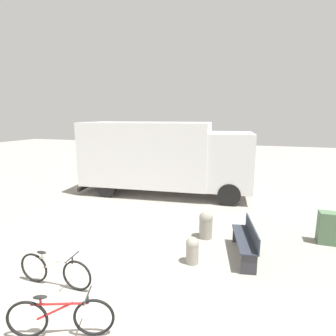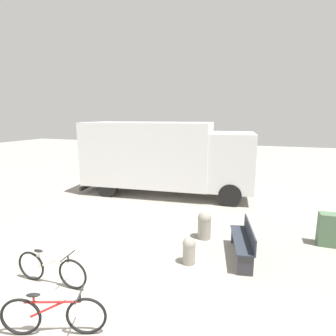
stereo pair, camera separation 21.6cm
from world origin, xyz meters
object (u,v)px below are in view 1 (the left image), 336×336
(delivery_truck, at_px, (163,155))
(utility_box, at_px, (329,228))
(park_bench, at_px, (247,239))
(bicycle_near, at_px, (55,270))
(bollard_near_bench, at_px, (192,249))
(bollard_far_bench, at_px, (206,224))
(bicycle_middle, at_px, (60,317))

(delivery_truck, xyz_separation_m, utility_box, (5.82, -3.28, -1.30))
(delivery_truck, distance_m, park_bench, 6.09)
(park_bench, height_order, bicycle_near, park_bench)
(bollard_near_bench, distance_m, bollard_far_bench, 1.42)
(bollard_far_bench, bearing_deg, utility_box, 11.25)
(bicycle_middle, bearing_deg, bollard_near_bench, 41.11)
(bollard_far_bench, height_order, utility_box, utility_box)
(bollard_near_bench, bearing_deg, bicycle_middle, -119.24)
(bicycle_near, xyz_separation_m, bicycle_middle, (0.97, -1.02, 0.00))
(bicycle_middle, relative_size, bollard_near_bench, 2.44)
(utility_box, bearing_deg, park_bench, -146.74)
(bollard_near_bench, bearing_deg, utility_box, 31.77)
(delivery_truck, bearing_deg, utility_box, -34.23)
(bicycle_near, relative_size, utility_box, 1.88)
(bicycle_near, relative_size, bollard_far_bench, 2.10)
(bollard_near_bench, bearing_deg, delivery_truck, 114.91)
(bicycle_near, distance_m, bicycle_middle, 1.41)
(utility_box, bearing_deg, delivery_truck, 150.57)
(bicycle_middle, relative_size, utility_box, 1.79)
(park_bench, distance_m, bollard_far_bench, 1.35)
(bicycle_middle, height_order, utility_box, utility_box)
(bicycle_near, xyz_separation_m, bollard_far_bench, (2.57, 3.10, 0.08))
(bicycle_middle, distance_m, utility_box, 6.80)
(park_bench, distance_m, bicycle_near, 4.38)
(bicycle_near, height_order, utility_box, utility_box)
(delivery_truck, xyz_separation_m, park_bench, (3.69, -4.68, -1.27))
(utility_box, bearing_deg, bicycle_middle, -135.49)
(delivery_truck, distance_m, bollard_far_bench, 4.88)
(park_bench, relative_size, utility_box, 1.88)
(bicycle_middle, relative_size, bollard_far_bench, 2.00)
(delivery_truck, bearing_deg, bollard_far_bench, -61.59)
(bicycle_middle, height_order, bollard_near_bench, bicycle_middle)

